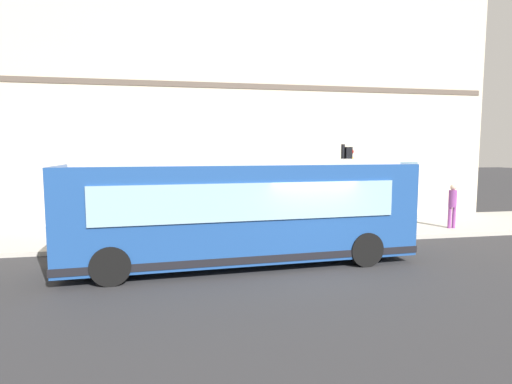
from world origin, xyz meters
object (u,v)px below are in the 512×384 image
pedestrian_walking_along_curb (452,203)px  traffic_light_near_corner (346,172)px  pedestrian_by_light_pole (144,212)px  newspaper_vending_box (315,218)px  fire_hydrant (229,219)px  city_bus_nearside (242,212)px

pedestrian_walking_along_curb → traffic_light_near_corner: bearing=96.4°
pedestrian_by_light_pole → newspaper_vending_box: 6.75m
traffic_light_near_corner → newspaper_vending_box: 2.50m
pedestrian_by_light_pole → newspaper_vending_box: pedestrian_by_light_pole is taller
pedestrian_walking_along_curb → newspaper_vending_box: bearing=81.1°
pedestrian_walking_along_curb → newspaper_vending_box: pedestrian_walking_along_curb is taller
fire_hydrant → newspaper_vending_box: bearing=-105.9°
city_bus_nearside → pedestrian_walking_along_curb: bearing=-71.8°
fire_hydrant → newspaper_vending_box: 3.53m
pedestrian_walking_along_curb → newspaper_vending_box: 5.72m
city_bus_nearside → fire_hydrant: (4.89, -0.23, -1.04)m
traffic_light_near_corner → pedestrian_by_light_pole: size_ratio=2.20×
fire_hydrant → pedestrian_walking_along_curb: size_ratio=0.41×
traffic_light_near_corner → pedestrian_by_light_pole: 7.69m
city_bus_nearside → pedestrian_walking_along_curb: (3.04, -9.24, -0.35)m
traffic_light_near_corner → pedestrian_walking_along_curb: size_ratio=1.89×
city_bus_nearside → traffic_light_near_corner: 5.07m
pedestrian_by_light_pole → newspaper_vending_box: bearing=-89.8°
city_bus_nearside → pedestrian_walking_along_curb: city_bus_nearside is taller
fire_hydrant → pedestrian_by_light_pole: size_ratio=0.48×
pedestrian_by_light_pole → city_bus_nearside: bearing=-141.4°
pedestrian_by_light_pole → pedestrian_walking_along_curb: 12.38m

